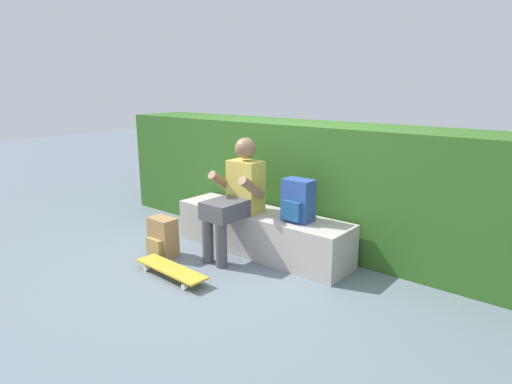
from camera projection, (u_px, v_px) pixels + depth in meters
ground_plane at (237, 263)px, 4.19m from camera, size 24.00×24.00×0.00m
bench_main at (261, 232)px, 4.42m from camera, size 1.94×0.50×0.43m
person_skater at (236, 194)px, 4.24m from camera, size 0.49×0.62×1.18m
skateboard_near_person at (171, 269)px, 3.86m from camera, size 0.81×0.24×0.09m
backpack_on_bench at (298, 201)px, 4.03m from camera, size 0.28×0.23×0.40m
backpack_on_ground at (162, 238)px, 4.31m from camera, size 0.28×0.23×0.40m
hedge_row at (320, 183)px, 4.67m from camera, size 5.43×0.79×1.29m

